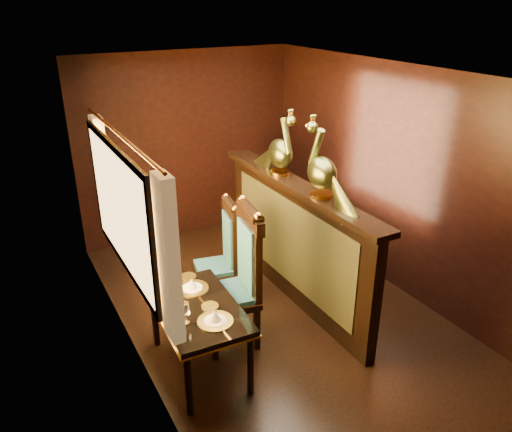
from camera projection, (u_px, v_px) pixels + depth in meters
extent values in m
plane|color=black|center=(283.00, 319.00, 5.26)|extent=(5.00, 5.00, 0.00)
cube|color=black|center=(188.00, 146.00, 6.75)|extent=(3.00, 0.04, 2.50)
cube|color=black|center=(131.00, 245.00, 4.09)|extent=(0.04, 5.00, 2.50)
cube|color=black|center=(403.00, 183.00, 5.41)|extent=(0.04, 5.00, 2.50)
cube|color=beige|center=(289.00, 75.00, 4.24)|extent=(3.00, 5.00, 0.04)
cube|color=#FFC672|center=(119.00, 210.00, 4.25)|extent=(0.01, 1.70, 1.05)
cube|color=gold|center=(169.00, 261.00, 3.53)|extent=(0.10, 0.22, 1.30)
cube|color=gold|center=(104.00, 180.00, 5.08)|extent=(0.10, 0.22, 1.30)
cylinder|color=gold|center=(119.00, 135.00, 4.02)|extent=(0.03, 2.20, 0.03)
cube|color=black|center=(295.00, 245.00, 5.38)|extent=(0.12, 2.60, 1.30)
cube|color=#3C381B|center=(290.00, 243.00, 5.33)|extent=(0.02, 2.20, 0.95)
cube|color=black|center=(297.00, 186.00, 5.10)|extent=(0.26, 2.70, 0.06)
cube|color=black|center=(198.00, 308.00, 4.32)|extent=(0.72, 1.14, 0.04)
cube|color=gold|center=(198.00, 311.00, 4.33)|extent=(0.74, 1.16, 0.02)
cylinder|color=black|center=(189.00, 385.00, 3.95)|extent=(0.06, 0.06, 0.60)
cylinder|color=black|center=(250.00, 364.00, 4.16)|extent=(0.06, 0.06, 0.60)
cylinder|color=black|center=(155.00, 318.00, 4.75)|extent=(0.06, 0.06, 0.60)
cylinder|color=black|center=(208.00, 304.00, 4.97)|extent=(0.06, 0.06, 0.60)
cylinder|color=gold|center=(215.00, 321.00, 4.10)|extent=(0.30, 0.30, 0.01)
cone|color=white|center=(215.00, 316.00, 4.08)|extent=(0.11, 0.11, 0.10)
cylinder|color=gold|center=(192.00, 288.00, 4.56)|extent=(0.30, 0.30, 0.01)
cone|color=white|center=(192.00, 283.00, 4.54)|extent=(0.11, 0.11, 0.10)
cylinder|color=silver|center=(171.00, 313.00, 4.17)|extent=(0.03, 0.03, 0.06)
cylinder|color=silver|center=(172.00, 309.00, 4.22)|extent=(0.03, 0.03, 0.06)
cube|color=black|center=(229.00, 299.00, 4.74)|extent=(0.57, 0.57, 0.07)
cube|color=navy|center=(228.00, 294.00, 4.71)|extent=(0.52, 0.52, 0.05)
cube|color=navy|center=(250.00, 256.00, 4.63)|extent=(0.10, 0.40, 0.65)
cube|color=black|center=(214.00, 339.00, 4.60)|extent=(0.05, 0.05, 0.45)
cube|color=black|center=(257.00, 329.00, 4.73)|extent=(0.05, 0.05, 0.45)
cube|color=black|center=(203.00, 314.00, 4.95)|extent=(0.05, 0.05, 0.45)
cube|color=black|center=(243.00, 305.00, 5.09)|extent=(0.05, 0.05, 0.45)
sphere|color=gold|center=(258.00, 216.00, 4.26)|extent=(0.08, 0.08, 0.08)
sphere|color=gold|center=(242.00, 199.00, 4.61)|extent=(0.08, 0.08, 0.08)
cube|color=black|center=(215.00, 271.00, 5.35)|extent=(0.51, 0.51, 0.06)
cube|color=navy|center=(215.00, 267.00, 5.33)|extent=(0.46, 0.46, 0.05)
cube|color=navy|center=(231.00, 239.00, 5.26)|extent=(0.10, 0.34, 0.55)
cube|color=black|center=(203.00, 300.00, 5.24)|extent=(0.05, 0.05, 0.38)
cube|color=black|center=(235.00, 294.00, 5.34)|extent=(0.05, 0.05, 0.38)
cube|color=black|center=(196.00, 283.00, 5.55)|extent=(0.05, 0.05, 0.38)
cube|color=black|center=(227.00, 278.00, 5.65)|extent=(0.05, 0.05, 0.38)
sphere|color=gold|center=(235.00, 209.00, 4.93)|extent=(0.07, 0.07, 0.07)
sphere|color=gold|center=(226.00, 196.00, 5.24)|extent=(0.07, 0.07, 0.07)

